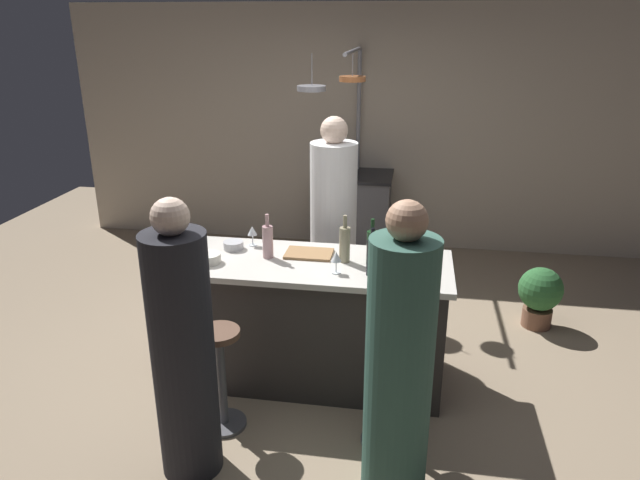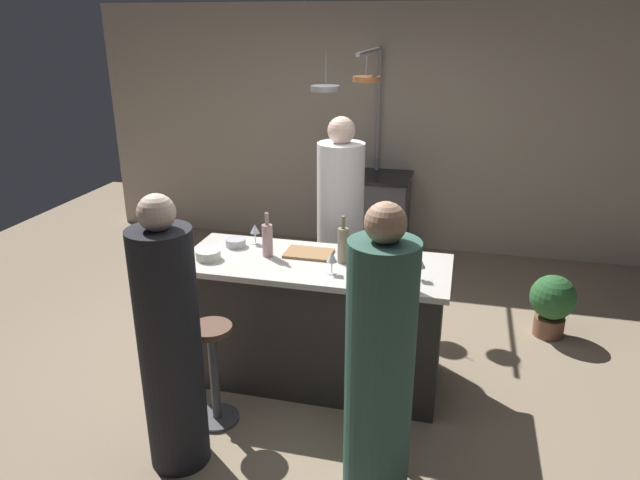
{
  "view_description": "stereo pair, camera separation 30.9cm",
  "coord_description": "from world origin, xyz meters",
  "px_view_note": "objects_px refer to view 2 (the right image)",
  "views": [
    {
      "loc": [
        0.6,
        -3.53,
        2.4
      ],
      "look_at": [
        0.0,
        0.15,
        1.0
      ],
      "focal_mm": 32.66,
      "sensor_mm": 36.0,
      "label": 1
    },
    {
      "loc": [
        0.9,
        -3.47,
        2.4
      ],
      "look_at": [
        0.0,
        0.15,
        1.0
      ],
      "focal_mm": 32.66,
      "sensor_mm": 36.0,
      "label": 2
    }
  ],
  "objects_px": {
    "bar_stool_left": "(214,369)",
    "wine_bottle_dark": "(367,259)",
    "potted_plant": "(552,302)",
    "wine_glass_near_right_guest": "(420,264)",
    "cutting_board": "(309,253)",
    "wine_bottle_white": "(343,244)",
    "guest_left": "(170,347)",
    "mixing_bowl_ceramic": "(208,255)",
    "wine_glass_by_chef": "(332,258)",
    "bar_stool_right": "(374,393)",
    "chef": "(340,234)",
    "mixing_bowl_steel": "(236,243)",
    "wine_bottle_rose": "(267,239)",
    "wine_bottle_red": "(370,248)",
    "guest_right": "(379,371)",
    "wine_glass_near_left_guest": "(255,230)",
    "mixing_bowl_wooden": "(397,264)",
    "pepper_mill": "(410,273)"
  },
  "relations": [
    {
      "from": "wine_bottle_dark",
      "to": "mixing_bowl_wooden",
      "type": "height_order",
      "value": "wine_bottle_dark"
    },
    {
      "from": "cutting_board",
      "to": "wine_bottle_white",
      "type": "bearing_deg",
      "value": -16.86
    },
    {
      "from": "guest_right",
      "to": "wine_bottle_white",
      "type": "height_order",
      "value": "guest_right"
    },
    {
      "from": "guest_right",
      "to": "pepper_mill",
      "type": "xyz_separation_m",
      "value": [
        0.07,
        0.71,
        0.24
      ]
    },
    {
      "from": "guest_right",
      "to": "wine_glass_near_left_guest",
      "type": "distance_m",
      "value": 1.64
    },
    {
      "from": "wine_bottle_dark",
      "to": "bar_stool_right",
      "type": "bearing_deg",
      "value": -73.56
    },
    {
      "from": "wine_bottle_red",
      "to": "wine_bottle_white",
      "type": "distance_m",
      "value": 0.18
    },
    {
      "from": "chef",
      "to": "pepper_mill",
      "type": "bearing_deg",
      "value": -58.74
    },
    {
      "from": "guest_left",
      "to": "mixing_bowl_ceramic",
      "type": "distance_m",
      "value": 0.9
    },
    {
      "from": "wine_glass_by_chef",
      "to": "wine_glass_near_left_guest",
      "type": "xyz_separation_m",
      "value": [
        -0.65,
        0.39,
        0.0
      ]
    },
    {
      "from": "potted_plant",
      "to": "mixing_bowl_steel",
      "type": "xyz_separation_m",
      "value": [
        -2.32,
        -0.9,
        0.63
      ]
    },
    {
      "from": "potted_plant",
      "to": "wine_bottle_white",
      "type": "relative_size",
      "value": 1.61
    },
    {
      "from": "potted_plant",
      "to": "wine_glass_near_right_guest",
      "type": "relative_size",
      "value": 3.56
    },
    {
      "from": "chef",
      "to": "guest_right",
      "type": "distance_m",
      "value": 1.89
    },
    {
      "from": "chef",
      "to": "guest_left",
      "type": "bearing_deg",
      "value": -106.95
    },
    {
      "from": "bar_stool_left",
      "to": "wine_bottle_dark",
      "type": "relative_size",
      "value": 2.17
    },
    {
      "from": "guest_right",
      "to": "pepper_mill",
      "type": "distance_m",
      "value": 0.75
    },
    {
      "from": "bar_stool_left",
      "to": "mixing_bowl_ceramic",
      "type": "xyz_separation_m",
      "value": [
        -0.22,
        0.49,
        0.56
      ]
    },
    {
      "from": "chef",
      "to": "wine_bottle_red",
      "type": "height_order",
      "value": "chef"
    },
    {
      "from": "wine_glass_near_right_guest",
      "to": "wine_glass_by_chef",
      "type": "bearing_deg",
      "value": -175.66
    },
    {
      "from": "chef",
      "to": "guest_right",
      "type": "xyz_separation_m",
      "value": [
        0.59,
        -1.79,
        -0.04
      ]
    },
    {
      "from": "wine_glass_near_left_guest",
      "to": "wine_bottle_dark",
      "type": "bearing_deg",
      "value": -23.32
    },
    {
      "from": "wine_bottle_dark",
      "to": "wine_bottle_rose",
      "type": "xyz_separation_m",
      "value": [
        -0.72,
        0.18,
        -0.0
      ]
    },
    {
      "from": "wine_glass_by_chef",
      "to": "chef",
      "type": "bearing_deg",
      "value": 99.15
    },
    {
      "from": "wine_bottle_dark",
      "to": "mixing_bowl_steel",
      "type": "xyz_separation_m",
      "value": [
        -1.0,
        0.29,
        -0.09
      ]
    },
    {
      "from": "chef",
      "to": "bar_stool_right",
      "type": "bearing_deg",
      "value": -70.05
    },
    {
      "from": "bar_stool_left",
      "to": "mixing_bowl_steel",
      "type": "xyz_separation_m",
      "value": [
        -0.13,
        0.76,
        0.55
      ]
    },
    {
      "from": "wine_glass_near_right_guest",
      "to": "mixing_bowl_steel",
      "type": "xyz_separation_m",
      "value": [
        -1.32,
        0.26,
        -0.08
      ]
    },
    {
      "from": "wine_bottle_rose",
      "to": "mixing_bowl_ceramic",
      "type": "bearing_deg",
      "value": -157.47
    },
    {
      "from": "chef",
      "to": "mixing_bowl_steel",
      "type": "xyz_separation_m",
      "value": [
        -0.61,
        -0.67,
        0.12
      ]
    },
    {
      "from": "cutting_board",
      "to": "wine_bottle_white",
      "type": "relative_size",
      "value": 0.99
    },
    {
      "from": "wine_glass_by_chef",
      "to": "mixing_bowl_wooden",
      "type": "height_order",
      "value": "wine_glass_by_chef"
    },
    {
      "from": "chef",
      "to": "wine_bottle_dark",
      "type": "bearing_deg",
      "value": -68.42
    },
    {
      "from": "guest_right",
      "to": "mixing_bowl_ceramic",
      "type": "height_order",
      "value": "guest_right"
    },
    {
      "from": "bar_stool_right",
      "to": "chef",
      "type": "bearing_deg",
      "value": 109.95
    },
    {
      "from": "guest_left",
      "to": "guest_right",
      "type": "bearing_deg",
      "value": 0.87
    },
    {
      "from": "wine_bottle_red",
      "to": "mixing_bowl_ceramic",
      "type": "bearing_deg",
      "value": -171.61
    },
    {
      "from": "guest_left",
      "to": "wine_bottle_red",
      "type": "xyz_separation_m",
      "value": [
        0.92,
        1.02,
        0.27
      ]
    },
    {
      "from": "cutting_board",
      "to": "wine_glass_by_chef",
      "type": "relative_size",
      "value": 2.19
    },
    {
      "from": "cutting_board",
      "to": "mixing_bowl_ceramic",
      "type": "xyz_separation_m",
      "value": [
        -0.64,
        -0.24,
        0.02
      ]
    },
    {
      "from": "wine_glass_near_left_guest",
      "to": "mixing_bowl_ceramic",
      "type": "xyz_separation_m",
      "value": [
        -0.21,
        -0.36,
        -0.07
      ]
    },
    {
      "from": "wine_bottle_rose",
      "to": "wine_glass_near_left_guest",
      "type": "xyz_separation_m",
      "value": [
        -0.16,
        0.2,
        -0.01
      ]
    },
    {
      "from": "wine_bottle_red",
      "to": "mixing_bowl_ceramic",
      "type": "xyz_separation_m",
      "value": [
        -1.07,
        -0.16,
        -0.09
      ]
    },
    {
      "from": "guest_right",
      "to": "mixing_bowl_wooden",
      "type": "distance_m",
      "value": 1.01
    },
    {
      "from": "pepper_mill",
      "to": "wine_bottle_white",
      "type": "distance_m",
      "value": 0.56
    },
    {
      "from": "guest_right",
      "to": "mixing_bowl_wooden",
      "type": "xyz_separation_m",
      "value": [
        -0.04,
        0.99,
        0.17
      ]
    },
    {
      "from": "wine_glass_near_right_guest",
      "to": "mixing_bowl_steel",
      "type": "relative_size",
      "value": 1.03
    },
    {
      "from": "wine_bottle_white",
      "to": "wine_glass_near_right_guest",
      "type": "bearing_deg",
      "value": -16.77
    },
    {
      "from": "potted_plant",
      "to": "wine_bottle_white",
      "type": "distance_m",
      "value": 1.96
    },
    {
      "from": "guest_left",
      "to": "bar_stool_right",
      "type": "distance_m",
      "value": 1.2
    }
  ]
}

